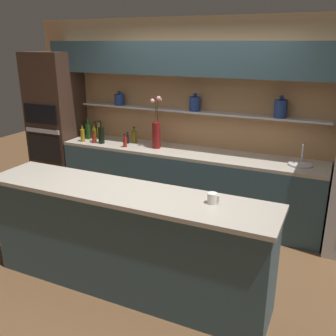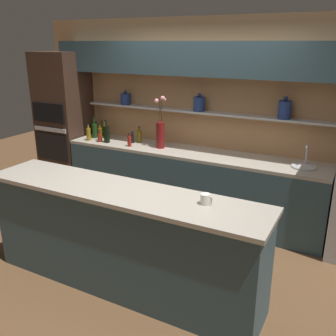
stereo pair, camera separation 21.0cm
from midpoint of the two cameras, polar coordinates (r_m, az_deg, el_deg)
name	(u,v)px [view 1 (the left image)]	position (r m, az deg, el deg)	size (l,w,h in m)	color
ground_plane	(151,260)	(4.26, -4.03, -13.87)	(12.00, 12.00, 0.00)	brown
back_wall_unit	(202,101)	(5.04, 4.07, 10.20)	(5.20, 0.44, 2.60)	tan
back_counter_unit	(186,183)	(5.09, 1.54, -2.37)	(3.56, 0.62, 0.92)	#334C56
island_counter	(126,240)	(3.63, -8.15, -10.87)	(2.80, 0.61, 1.02)	#334C56
oven_tower	(57,125)	(6.06, -17.53, 6.27)	(0.70, 0.64, 2.15)	#3D281E
flower_vase	(156,132)	(5.04, -2.99, 5.51)	(0.16, 0.11, 0.70)	maroon
sink_fixture	(301,163)	(4.60, 18.35, 0.71)	(0.28, 0.28, 0.25)	#B7B7BC
bottle_sauce_0	(128,138)	(5.34, -7.29, 4.48)	(0.05, 0.05, 0.17)	black
bottle_oil_1	(96,131)	(5.80, -12.00, 5.59)	(0.06, 0.06, 0.24)	#47380A
bottle_oil_2	(83,135)	(5.56, -13.96, 4.92)	(0.06, 0.06, 0.24)	olive
bottle_wine_3	(88,131)	(5.70, -13.10, 5.45)	(0.07, 0.07, 0.30)	#193814
bottle_wine_4	(101,135)	(5.40, -11.24, 4.98)	(0.08, 0.08, 0.33)	black
bottle_spirit_5	(99,131)	(5.74, -11.49, 5.61)	(0.06, 0.06, 0.26)	tan
bottle_oil_6	(94,135)	(5.51, -12.26, 4.97)	(0.06, 0.06, 0.25)	brown
bottle_oil_7	(134,136)	(5.38, -6.27, 4.80)	(0.07, 0.07, 0.23)	brown
bottle_wine_8	(87,129)	(5.90, -13.19, 5.87)	(0.08, 0.08, 0.30)	#193814
bottle_sauce_9	(94,138)	(5.45, -12.33, 4.44)	(0.05, 0.05, 0.16)	maroon
bottle_sauce_10	(125,141)	(5.16, -7.74, 4.03)	(0.05, 0.05, 0.19)	maroon
coffee_mug	(212,198)	(3.10, 4.84, -4.63)	(0.10, 0.08, 0.09)	silver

